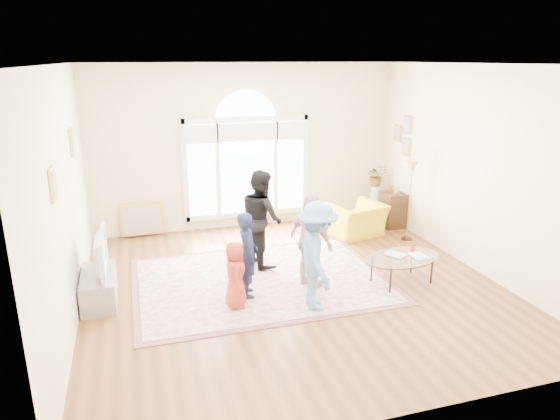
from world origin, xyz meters
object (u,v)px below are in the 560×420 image
object	(u,v)px
tv_console	(99,288)
television	(96,254)
coffee_table	(402,258)
area_rug	(261,280)
armchair	(356,220)

from	to	relation	value
tv_console	television	size ratio (longest dim) A/B	0.98
tv_console	television	bearing A→B (deg)	-0.00
coffee_table	area_rug	bearing A→B (deg)	151.59
area_rug	coffee_table	distance (m)	2.17
tv_console	television	distance (m)	0.50
armchair	area_rug	bearing A→B (deg)	19.08
coffee_table	armchair	world-z (taller)	armchair
armchair	television	bearing A→B (deg)	4.04
television	armchair	size ratio (longest dim) A/B	1.05
television	coffee_table	xyz separation A→B (m)	(4.35, -0.66, -0.31)
area_rug	tv_console	world-z (taller)	tv_console
area_rug	armchair	distance (m)	2.72
armchair	tv_console	bearing A→B (deg)	4.01
television	coffee_table	size ratio (longest dim) A/B	0.76
coffee_table	armchair	xyz separation A→B (m)	(0.24, 2.14, -0.09)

